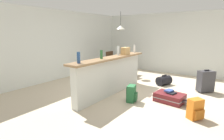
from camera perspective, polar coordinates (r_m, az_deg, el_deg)
ground_plane at (r=5.39m, az=7.40°, el=-6.96°), size 13.00×13.00×0.05m
wall_back at (r=7.07m, az=-14.85°, el=7.81°), size 6.60×0.10×2.50m
wall_right at (r=8.04m, az=16.14°, el=8.20°), size 0.10×6.00×2.50m
partition_half_wall at (r=5.00m, az=-0.26°, el=-2.10°), size 2.80×0.20×1.00m
bar_countertop at (r=4.90m, az=-0.27°, el=3.86°), size 2.96×0.40×0.05m
bottle_blue at (r=3.96m, az=-10.62°, el=3.89°), size 0.07×0.07×0.25m
bottle_green at (r=4.57m, az=-3.40°, el=4.97°), size 0.07×0.07×0.22m
bottle_clear at (r=5.26m, az=1.94°, el=6.15°), size 0.07×0.07×0.27m
bottle_white at (r=5.93m, az=7.12°, el=6.72°), size 0.06×0.06×0.27m
grocery_bag at (r=5.43m, az=4.28°, el=6.06°), size 0.26×0.18×0.22m
dining_table at (r=7.27m, az=1.97°, el=3.51°), size 1.10×0.80×0.74m
dining_chair_near_partition at (r=6.97m, az=5.20°, el=2.01°), size 0.47×0.47×0.93m
dining_chair_far_side at (r=7.61m, az=-1.36°, el=2.91°), size 0.45×0.45×0.93m
pendant_lamp at (r=7.23m, az=2.73°, el=13.42°), size 0.34×0.34×0.72m
suitcase_flat_maroon at (r=4.77m, az=17.91°, el=-8.33°), size 0.56×0.86×0.22m
suitcase_upright_charcoal at (r=5.84m, az=27.69°, el=-3.16°), size 0.49×0.47×0.67m
backpack_green at (r=4.55m, az=6.28°, el=-7.56°), size 0.32×0.30×0.42m
backpack_orange at (r=4.03m, az=25.05°, el=-11.31°), size 0.34×0.33×0.42m
duffel_bag_black at (r=6.15m, az=16.22°, el=-3.25°), size 0.56×0.46×0.34m
book_stack at (r=4.74m, az=18.07°, el=-6.59°), size 0.29×0.30×0.07m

